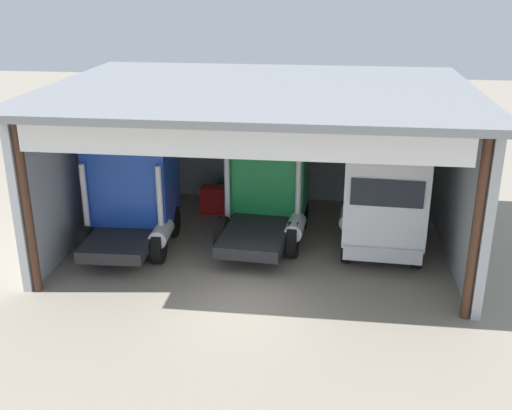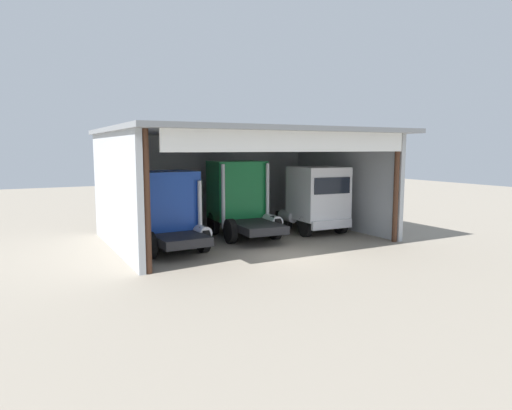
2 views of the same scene
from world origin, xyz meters
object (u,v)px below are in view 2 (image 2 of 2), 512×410
truck_green_yard_outside (240,198)px  truck_blue_center_right_bay (166,208)px  truck_white_right_bay (316,198)px  tool_cart (187,224)px  oil_drum (182,221)px

truck_green_yard_outside → truck_blue_center_right_bay: bearing=-158.4°
truck_white_right_bay → tool_cart: size_ratio=4.34×
truck_green_yard_outside → oil_drum: bearing=128.0°
truck_green_yard_outside → tool_cart: 3.12m
truck_green_yard_outside → oil_drum: truck_green_yard_outside is taller
truck_blue_center_right_bay → truck_white_right_bay: (7.94, 0.09, 0.02)m
truck_green_yard_outside → tool_cart: bearing=145.8°
truck_blue_center_right_bay → oil_drum: (2.21, 4.31, -1.35)m
truck_blue_center_right_bay → truck_green_yard_outside: truck_green_yard_outside is taller
oil_drum → tool_cart: (-0.20, -1.24, 0.07)m
truck_white_right_bay → truck_blue_center_right_bay: bearing=3.5°
truck_blue_center_right_bay → truck_white_right_bay: bearing=-1.7°
tool_cart → truck_blue_center_right_bay: bearing=-123.3°
oil_drum → tool_cart: size_ratio=0.87×
truck_white_right_bay → oil_drum: size_ratio=5.00×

